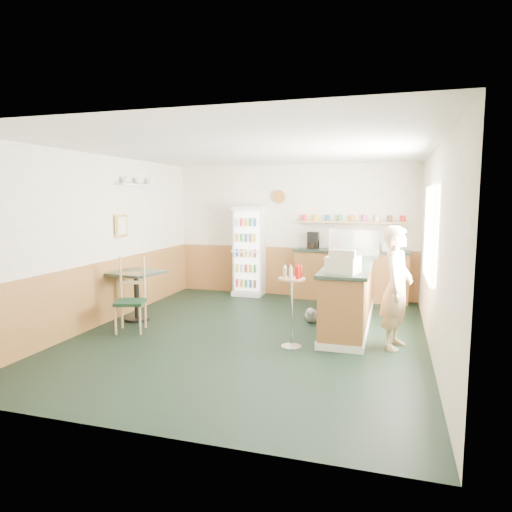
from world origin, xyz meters
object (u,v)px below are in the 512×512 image
at_px(cash_register, 343,265).
at_px(shopkeeper, 397,288).
at_px(display_case, 354,243).
at_px(drinks_fridge, 249,251).
at_px(condiment_stand, 292,294).
at_px(cafe_table, 136,286).
at_px(cafe_chair, 133,292).

distance_m(cash_register, shopkeeper, 0.77).
height_order(display_case, shopkeeper, shopkeeper).
height_order(drinks_fridge, condiment_stand, drinks_fridge).
xyz_separation_m(drinks_fridge, condiment_stand, (1.59, -3.12, -0.19)).
height_order(cafe_table, cafe_chair, cafe_chair).
height_order(display_case, cash_register, display_case).
distance_m(cafe_table, cafe_chair, 0.57).
relative_size(cash_register, condiment_stand, 0.37).
bearing_deg(condiment_stand, drinks_fridge, 116.98).
bearing_deg(cafe_table, cafe_chair, -63.30).
xyz_separation_m(condiment_stand, cafe_table, (-2.76, 0.64, -0.16)).
bearing_deg(condiment_stand, cafe_chair, 176.97).
bearing_deg(condiment_stand, display_case, 72.87).
xyz_separation_m(cash_register, cafe_table, (-3.40, 0.35, -0.55)).
distance_m(shopkeeper, cafe_table, 4.11).
bearing_deg(cafe_table, display_case, 23.10).
bearing_deg(shopkeeper, cafe_chair, 107.66).
relative_size(drinks_fridge, condiment_stand, 1.66).
bearing_deg(drinks_fridge, display_case, -24.80).
relative_size(cafe_table, cafe_chair, 0.76).
xyz_separation_m(shopkeeper, cafe_chair, (-3.85, -0.26, -0.24)).
relative_size(cash_register, shopkeeper, 0.25).
bearing_deg(drinks_fridge, cafe_table, -115.23).
distance_m(display_case, shopkeeper, 1.88).
height_order(drinks_fridge, display_case, drinks_fridge).
bearing_deg(shopkeeper, condiment_stand, 120.18).
relative_size(cash_register, cafe_chair, 0.37).
height_order(shopkeeper, cafe_chair, shopkeeper).
xyz_separation_m(drinks_fridge, shopkeeper, (2.93, -2.72, -0.10)).
distance_m(drinks_fridge, cafe_table, 2.76).
bearing_deg(display_case, cafe_table, -156.90).
bearing_deg(drinks_fridge, shopkeeper, -42.88).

